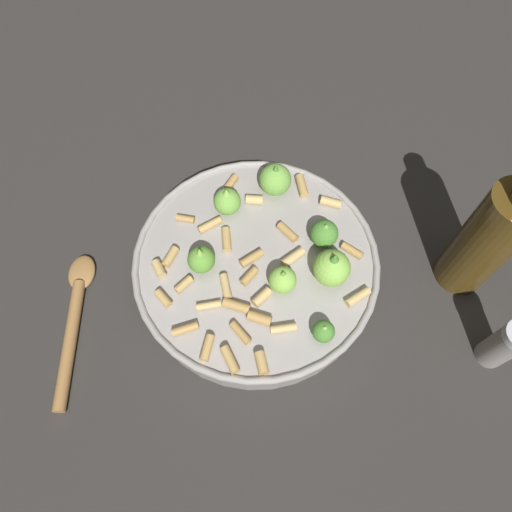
% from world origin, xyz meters
% --- Properties ---
extents(ground_plane, '(2.40, 2.40, 0.00)m').
position_xyz_m(ground_plane, '(0.00, 0.00, 0.00)').
color(ground_plane, '#2D2B28').
extents(cooking_pan, '(0.32, 0.32, 0.11)m').
position_xyz_m(cooking_pan, '(-0.00, 0.00, 0.03)').
color(cooking_pan, '#9E9993').
rests_on(cooking_pan, ground).
extents(pepper_shaker, '(0.04, 0.04, 0.09)m').
position_xyz_m(pepper_shaker, '(0.15, 0.28, 0.04)').
color(pepper_shaker, gray).
rests_on(pepper_shaker, ground).
extents(olive_oil_bottle, '(0.07, 0.07, 0.23)m').
position_xyz_m(olive_oil_bottle, '(0.03, 0.28, 0.10)').
color(olive_oil_bottle, '#4C3814').
rests_on(olive_oil_bottle, ground).
extents(wooden_spoon, '(0.21, 0.05, 0.02)m').
position_xyz_m(wooden_spoon, '(0.03, -0.24, 0.01)').
color(wooden_spoon, '#9E703D').
rests_on(wooden_spoon, ground).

